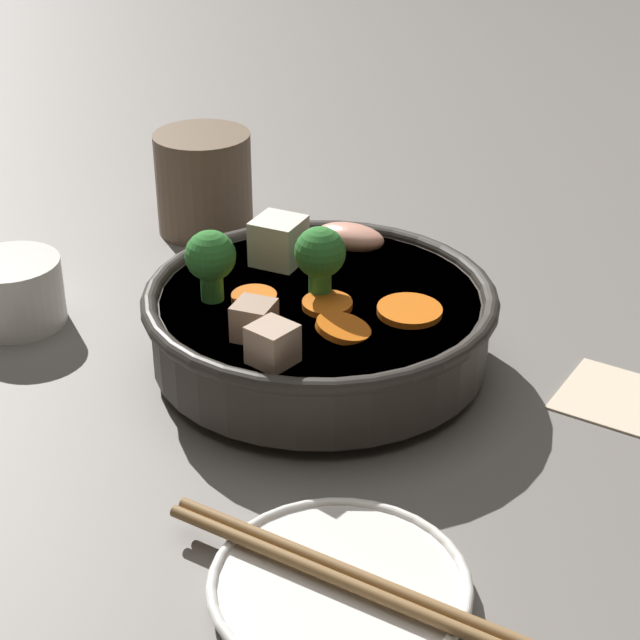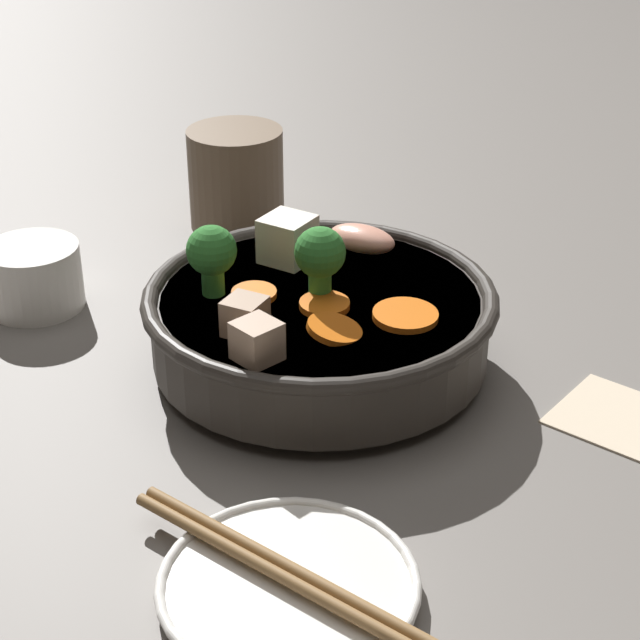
% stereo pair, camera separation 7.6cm
% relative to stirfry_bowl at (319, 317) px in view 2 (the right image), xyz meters
% --- Properties ---
extents(ground_plane, '(3.00, 3.00, 0.00)m').
position_rel_stirfry_bowl_xyz_m(ground_plane, '(-0.00, -0.00, -0.04)').
color(ground_plane, slate).
extents(stirfry_bowl, '(0.25, 0.25, 0.11)m').
position_rel_stirfry_bowl_xyz_m(stirfry_bowl, '(0.00, 0.00, 0.00)').
color(stirfry_bowl, '#38332D').
rests_on(stirfry_bowl, ground_plane).
extents(side_saucer, '(0.14, 0.14, 0.01)m').
position_rel_stirfry_bowl_xyz_m(side_saucer, '(-0.19, 0.14, -0.03)').
color(side_saucer, white).
rests_on(side_saucer, ground_plane).
extents(tea_cup, '(0.08, 0.08, 0.05)m').
position_rel_stirfry_bowl_xyz_m(tea_cup, '(0.20, 0.14, -0.01)').
color(tea_cup, white).
rests_on(tea_cup, ground_plane).
extents(dark_mug, '(0.11, 0.09, 0.09)m').
position_rel_stirfry_bowl_xyz_m(dark_mug, '(0.26, -0.07, 0.01)').
color(dark_mug, brown).
rests_on(dark_mug, ground_plane).
extents(napkin, '(0.13, 0.11, 0.00)m').
position_rel_stirfry_bowl_xyz_m(napkin, '(-0.18, -0.14, -0.04)').
color(napkin, beige).
rests_on(napkin, ground_plane).
extents(chopsticks_pair, '(0.21, 0.09, 0.01)m').
position_rel_stirfry_bowl_xyz_m(chopsticks_pair, '(-0.19, 0.14, -0.02)').
color(chopsticks_pair, olive).
rests_on(chopsticks_pair, side_saucer).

